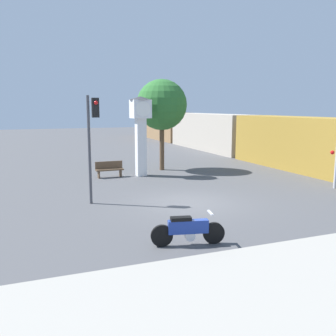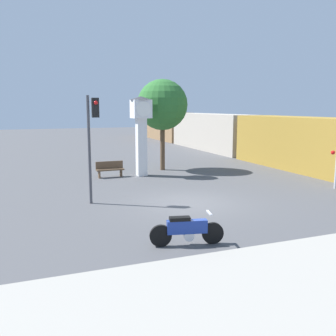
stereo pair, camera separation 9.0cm
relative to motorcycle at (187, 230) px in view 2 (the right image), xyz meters
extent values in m
plane|color=#4C4C4F|center=(2.10, 4.49, -0.47)|extent=(120.00, 120.00, 0.00)
cylinder|color=black|center=(0.77, -0.17, -0.14)|extent=(0.66, 0.25, 0.65)
cylinder|color=black|center=(-0.76, 0.17, -0.14)|extent=(0.66, 0.25, 0.65)
cube|color=navy|center=(0.01, 0.00, 0.09)|extent=(1.22, 0.49, 0.39)
cube|color=black|center=(-0.21, 0.05, 0.34)|extent=(0.65, 0.38, 0.11)
cylinder|color=silver|center=(0.06, -0.01, -0.18)|extent=(0.34, 0.28, 0.30)
cube|color=silver|center=(0.65, -0.15, 0.48)|extent=(0.17, 0.48, 0.04)
cube|color=white|center=(2.09, 11.37, 1.23)|extent=(0.55, 0.55, 3.40)
cube|color=white|center=(2.09, 11.37, 3.46)|extent=(1.05, 1.05, 1.05)
cylinder|color=white|center=(2.09, 10.83, 3.46)|extent=(0.84, 0.02, 0.84)
cone|color=#333338|center=(2.09, 11.37, 4.08)|extent=(1.27, 1.27, 0.20)
cube|color=olive|center=(12.55, 9.31, 1.23)|extent=(2.80, 12.59, 3.40)
cube|color=#ADA393|center=(12.55, 22.50, 1.23)|extent=(2.80, 12.59, 3.40)
cube|color=olive|center=(12.55, 35.69, 1.23)|extent=(2.80, 12.59, 3.40)
cylinder|color=#47474C|center=(-1.82, 5.90, 1.78)|extent=(0.12, 0.12, 4.51)
cube|color=black|center=(-1.52, 5.90, 3.54)|extent=(0.28, 0.24, 0.80)
sphere|color=red|center=(-1.52, 5.75, 3.74)|extent=(0.16, 0.16, 0.16)
sphere|color=red|center=(9.75, 4.41, 1.37)|extent=(0.20, 0.20, 0.20)
cylinder|color=brown|center=(3.98, 12.90, 0.98)|extent=(0.30, 0.30, 2.90)
sphere|color=#2D6B2D|center=(3.98, 12.90, 3.71)|extent=(3.21, 3.21, 3.21)
cube|color=brown|center=(0.23, 11.51, -0.02)|extent=(1.60, 0.44, 0.08)
cube|color=brown|center=(0.23, 11.70, 0.23)|extent=(1.60, 0.06, 0.44)
cube|color=brown|center=(-0.41, 11.51, -0.26)|extent=(0.08, 0.35, 0.41)
cube|color=brown|center=(0.87, 11.51, -0.26)|extent=(0.08, 0.35, 0.41)
camera|label=1|loc=(-4.38, -9.62, 3.56)|focal=40.00mm
camera|label=2|loc=(-4.29, -9.65, 3.56)|focal=40.00mm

